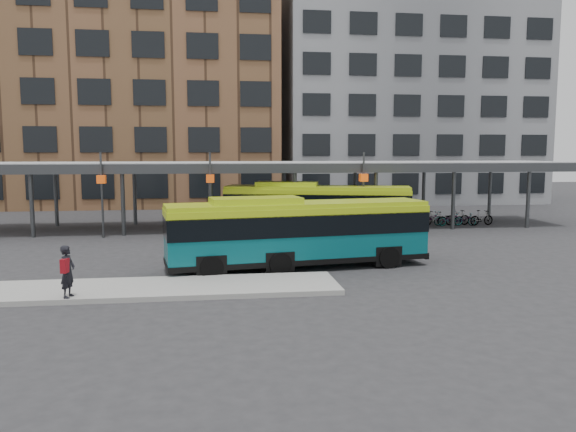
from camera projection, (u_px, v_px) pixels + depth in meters
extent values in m
plane|color=#28282B|center=(284.00, 269.00, 23.21)|extent=(120.00, 120.00, 0.00)
cube|color=gray|center=(138.00, 289.00, 19.51)|extent=(14.00, 3.00, 0.18)
cube|color=#999B9E|center=(258.00, 165.00, 35.55)|extent=(40.00, 6.00, 0.35)
cube|color=#383A3D|center=(262.00, 169.00, 32.61)|extent=(40.00, 0.15, 0.55)
cylinder|color=#383A3D|center=(32.00, 204.00, 31.59)|extent=(0.24, 0.24, 3.80)
cylinder|color=#383A3D|center=(56.00, 197.00, 36.51)|extent=(0.24, 0.24, 3.80)
cylinder|color=#383A3D|center=(123.00, 203.00, 32.26)|extent=(0.24, 0.24, 3.80)
cylinder|color=#383A3D|center=(135.00, 196.00, 37.18)|extent=(0.24, 0.24, 3.80)
cylinder|color=#383A3D|center=(211.00, 202.00, 32.93)|extent=(0.24, 0.24, 3.80)
cylinder|color=#383A3D|center=(211.00, 195.00, 37.85)|extent=(0.24, 0.24, 3.80)
cylinder|color=#383A3D|center=(295.00, 201.00, 33.59)|extent=(0.24, 0.24, 3.80)
cylinder|color=#383A3D|center=(284.00, 194.00, 38.52)|extent=(0.24, 0.24, 3.80)
cylinder|color=#383A3D|center=(376.00, 200.00, 34.26)|extent=(0.24, 0.24, 3.80)
cylinder|color=#383A3D|center=(355.00, 194.00, 39.18)|extent=(0.24, 0.24, 3.80)
cylinder|color=#383A3D|center=(453.00, 199.00, 34.93)|extent=(0.24, 0.24, 3.80)
cylinder|color=#383A3D|center=(423.00, 193.00, 39.85)|extent=(0.24, 0.24, 3.80)
cylinder|color=#383A3D|center=(528.00, 198.00, 35.60)|extent=(0.24, 0.24, 3.80)
cylinder|color=#383A3D|center=(490.00, 192.00, 40.52)|extent=(0.24, 0.24, 3.80)
cylinder|color=#383A3D|center=(102.00, 195.00, 31.28)|extent=(0.12, 0.12, 4.80)
cube|color=#DF4A0D|center=(101.00, 179.00, 31.18)|extent=(0.45, 0.45, 0.45)
cylinder|color=#383A3D|center=(210.00, 194.00, 32.08)|extent=(0.12, 0.12, 4.80)
cube|color=#DF4A0D|center=(210.00, 179.00, 31.98)|extent=(0.45, 0.45, 0.45)
cylinder|color=#383A3D|center=(363.00, 193.00, 33.28)|extent=(0.12, 0.12, 4.80)
cube|color=#DF4A0D|center=(364.00, 178.00, 33.18)|extent=(0.45, 0.45, 0.45)
cube|color=brown|center=(133.00, 85.00, 52.11)|extent=(26.00, 14.00, 22.00)
cube|color=slate|center=(402.00, 99.00, 55.70)|extent=(24.00, 14.00, 20.00)
cube|color=#08525A|center=(298.00, 234.00, 23.31)|extent=(11.04, 3.81, 2.26)
cube|color=black|center=(298.00, 223.00, 23.26)|extent=(11.10, 3.87, 0.86)
cube|color=#A1BB13|center=(298.00, 205.00, 23.17)|extent=(11.03, 3.72, 0.18)
cube|color=#A1BB13|center=(256.00, 201.00, 22.66)|extent=(3.81, 2.13, 0.32)
cube|color=black|center=(298.00, 258.00, 23.43)|extent=(11.10, 3.87, 0.22)
cylinder|color=black|center=(389.00, 257.00, 23.37)|extent=(0.93, 0.40, 0.90)
cylinder|color=black|center=(367.00, 249.00, 25.47)|extent=(0.93, 0.40, 0.90)
cylinder|color=black|center=(280.00, 264.00, 22.08)|extent=(0.93, 0.40, 0.90)
cylinder|color=black|center=(267.00, 254.00, 24.18)|extent=(0.93, 0.40, 0.90)
cylinder|color=black|center=(212.00, 268.00, 21.33)|extent=(0.93, 0.40, 0.90)
cylinder|color=black|center=(204.00, 257.00, 23.43)|extent=(0.93, 0.40, 0.90)
cube|color=#08525A|center=(317.00, 208.00, 33.67)|extent=(11.16, 5.03, 2.28)
cube|color=black|center=(317.00, 200.00, 33.62)|extent=(11.22, 5.10, 0.87)
cube|color=#A1BB13|center=(317.00, 188.00, 33.53)|extent=(11.14, 4.94, 0.18)
cube|color=#A1BB13|center=(287.00, 184.00, 33.73)|extent=(3.95, 2.53, 0.32)
cube|color=black|center=(317.00, 225.00, 33.79)|extent=(11.23, 5.10, 0.22)
cylinder|color=black|center=(379.00, 228.00, 32.23)|extent=(0.95, 0.50, 0.91)
cylinder|color=black|center=(378.00, 223.00, 34.42)|extent=(0.95, 0.50, 0.91)
cylinder|color=black|center=(297.00, 227.00, 32.82)|extent=(0.95, 0.50, 0.91)
cylinder|color=black|center=(301.00, 222.00, 35.02)|extent=(0.95, 0.50, 0.91)
cylinder|color=black|center=(251.00, 226.00, 33.17)|extent=(0.95, 0.50, 0.91)
cylinder|color=black|center=(258.00, 221.00, 35.36)|extent=(0.95, 0.50, 0.91)
imported|color=black|center=(68.00, 271.00, 17.95)|extent=(0.52, 0.69, 1.69)
cube|color=maroon|center=(65.00, 266.00, 17.75)|extent=(0.24, 0.35, 0.45)
imported|color=slate|center=(430.00, 219.00, 36.57)|extent=(1.92, 1.01, 0.96)
imported|color=slate|center=(435.00, 218.00, 36.66)|extent=(1.64, 0.54, 0.97)
imported|color=slate|center=(450.00, 219.00, 36.59)|extent=(1.84, 0.82, 0.93)
imported|color=slate|center=(457.00, 217.00, 36.93)|extent=(1.76, 0.62, 1.04)
imported|color=slate|center=(464.00, 219.00, 36.78)|extent=(1.65, 0.83, 0.83)
imported|color=slate|center=(482.00, 218.00, 36.84)|extent=(1.74, 0.71, 1.02)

